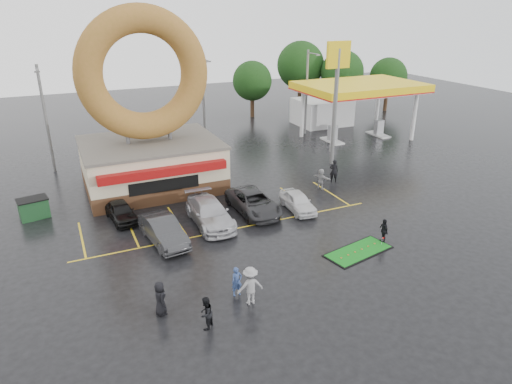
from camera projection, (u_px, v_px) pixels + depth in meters
name	position (u px, v px, depth m)	size (l,w,h in m)	color
ground	(255.00, 253.00, 26.39)	(120.00, 120.00, 0.00)	black
donut_shop	(149.00, 131.00, 34.48)	(10.20, 8.70, 13.50)	#472B19
gas_station	(342.00, 99.00, 50.25)	(12.30, 13.65, 5.90)	silver
shell_sign	(337.00, 81.00, 38.66)	(2.20, 0.36, 10.60)	slate
streetlight_left	(46.00, 117.00, 37.55)	(0.40, 2.21, 9.00)	slate
streetlight_mid	(204.00, 101.00, 43.73)	(0.40, 2.21, 9.00)	slate
streetlight_right	(307.00, 91.00, 49.14)	(0.40, 2.21, 9.00)	slate
tree_far_a	(342.00, 72.00, 59.62)	(5.60, 5.60, 8.00)	#332114
tree_far_b	(388.00, 77.00, 60.46)	(4.90, 4.90, 7.00)	#332114
tree_far_c	(301.00, 65.00, 61.21)	(6.30, 6.30, 9.00)	#332114
tree_far_d	(252.00, 81.00, 56.97)	(4.90, 4.90, 7.00)	#332114
car_black	(121.00, 211.00, 30.25)	(1.49, 3.72, 1.27)	black
car_dgrey	(164.00, 231.00, 27.34)	(1.64, 4.70, 1.55)	#2B2B2E
car_silver	(210.00, 213.00, 29.69)	(2.20, 5.42, 1.57)	#AFAFB4
car_grey	(253.00, 202.00, 31.40)	(2.43, 5.28, 1.47)	#2D2D30
car_white	(298.00, 201.00, 31.75)	(1.53, 3.80, 1.29)	silver
person_blue	(237.00, 281.00, 22.34)	(0.56, 0.37, 1.53)	navy
person_blackjkt	(206.00, 313.00, 20.01)	(0.76, 0.59, 1.57)	black
person_hoodie	(250.00, 286.00, 21.62)	(1.27, 0.73, 1.97)	gray
person_bystander	(160.00, 298.00, 20.93)	(0.83, 0.54, 1.69)	black
person_cameraman	(384.00, 231.00, 27.40)	(0.89, 0.37, 1.52)	black
person_walker_near	(321.00, 179.00, 35.43)	(1.49, 0.48, 1.61)	#99999C
person_walker_far	(334.00, 171.00, 36.68)	(0.69, 0.45, 1.90)	black
dumpster	(34.00, 209.00, 30.60)	(1.80, 1.20, 1.30)	#1A4522
putting_green	(358.00, 251.00, 26.55)	(4.45, 2.61, 0.52)	black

